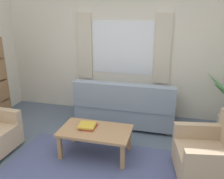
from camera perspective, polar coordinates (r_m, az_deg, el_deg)
ground_plane at (r=3.65m, az=-5.49°, el=-18.72°), size 6.24×6.24×0.00m
wall_back at (r=5.16m, az=2.64°, el=8.42°), size 5.32×0.12×2.60m
window_with_curtains at (r=5.06m, az=2.46°, el=9.93°), size 1.98×0.07×1.40m
area_rug at (r=3.64m, az=-5.49°, el=-18.64°), size 2.50×1.61×0.01m
couch at (r=4.75m, az=3.21°, el=-4.23°), size 1.90×0.82×0.92m
armchair_right at (r=3.56m, az=22.95°, el=-14.40°), size 0.95×0.97×0.88m
coffee_table at (r=3.78m, az=-3.98°, el=-10.31°), size 1.10×0.64×0.44m
book_stack_on_table at (r=3.81m, az=-5.86°, el=-8.63°), size 0.28×0.28×0.05m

